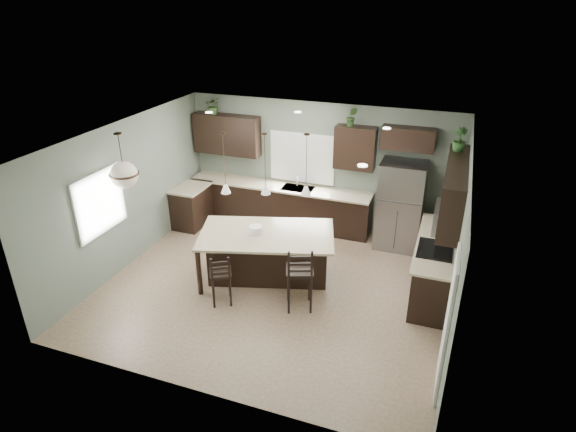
% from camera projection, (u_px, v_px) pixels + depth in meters
% --- Properties ---
extents(ground, '(6.00, 6.00, 0.00)m').
position_uv_depth(ground, '(276.00, 285.00, 8.85)').
color(ground, '#9E8466').
rests_on(ground, ground).
extents(pantry_door, '(0.04, 0.82, 2.04)m').
position_uv_depth(pantry_door, '(447.00, 326.00, 6.19)').
color(pantry_door, white).
rests_on(pantry_door, ground).
extents(window_back, '(1.35, 0.02, 1.00)m').
position_uv_depth(window_back, '(302.00, 158.00, 10.63)').
color(window_back, white).
rests_on(window_back, room_shell).
extents(window_left, '(0.02, 1.10, 1.00)m').
position_uv_depth(window_left, '(99.00, 203.00, 8.41)').
color(window_left, white).
rests_on(window_left, room_shell).
extents(left_return_cabs, '(0.60, 0.90, 0.90)m').
position_uv_depth(left_return_cabs, '(191.00, 207.00, 10.93)').
color(left_return_cabs, black).
rests_on(left_return_cabs, ground).
extents(left_return_countertop, '(0.66, 0.96, 0.04)m').
position_uv_depth(left_return_countertop, '(190.00, 188.00, 10.72)').
color(left_return_countertop, '#C5B995').
rests_on(left_return_countertop, left_return_cabs).
extents(back_lower_cabs, '(4.20, 0.60, 0.90)m').
position_uv_depth(back_lower_cabs, '(279.00, 205.00, 11.00)').
color(back_lower_cabs, black).
rests_on(back_lower_cabs, ground).
extents(back_countertop, '(4.20, 0.66, 0.04)m').
position_uv_depth(back_countertop, '(279.00, 186.00, 10.78)').
color(back_countertop, '#C5B995').
rests_on(back_countertop, back_lower_cabs).
extents(sink_inset, '(0.70, 0.45, 0.01)m').
position_uv_depth(sink_inset, '(298.00, 188.00, 10.64)').
color(sink_inset, gray).
rests_on(sink_inset, back_countertop).
extents(faucet, '(0.02, 0.02, 0.28)m').
position_uv_depth(faucet, '(297.00, 183.00, 10.55)').
color(faucet, silver).
rests_on(faucet, back_countertop).
extents(back_upper_left, '(1.55, 0.34, 0.90)m').
position_uv_depth(back_upper_left, '(227.00, 134.00, 10.86)').
color(back_upper_left, black).
rests_on(back_upper_left, room_shell).
extents(back_upper_right, '(0.85, 0.34, 0.90)m').
position_uv_depth(back_upper_right, '(355.00, 148.00, 9.96)').
color(back_upper_right, black).
rests_on(back_upper_right, room_shell).
extents(fridge_header, '(1.05, 0.34, 0.45)m').
position_uv_depth(fridge_header, '(408.00, 139.00, 9.51)').
color(fridge_header, black).
rests_on(fridge_header, room_shell).
extents(right_lower_cabs, '(0.60, 2.35, 0.90)m').
position_uv_depth(right_lower_cabs, '(434.00, 267.00, 8.58)').
color(right_lower_cabs, black).
rests_on(right_lower_cabs, ground).
extents(right_countertop, '(0.66, 2.35, 0.04)m').
position_uv_depth(right_countertop, '(436.00, 243.00, 8.38)').
color(right_countertop, '#C5B995').
rests_on(right_countertop, right_lower_cabs).
extents(cooktop, '(0.58, 0.75, 0.02)m').
position_uv_depth(cooktop, '(435.00, 250.00, 8.14)').
color(cooktop, black).
rests_on(cooktop, right_countertop).
extents(wall_oven_front, '(0.01, 0.72, 0.60)m').
position_uv_depth(wall_oven_front, '(415.00, 271.00, 8.44)').
color(wall_oven_front, gray).
rests_on(wall_oven_front, right_lower_cabs).
extents(right_upper_cabs, '(0.34, 2.35, 0.90)m').
position_uv_depth(right_upper_cabs, '(454.00, 190.00, 7.89)').
color(right_upper_cabs, black).
rests_on(right_upper_cabs, room_shell).
extents(microwave, '(0.40, 0.75, 0.40)m').
position_uv_depth(microwave, '(446.00, 218.00, 7.85)').
color(microwave, gray).
rests_on(microwave, right_upper_cabs).
extents(refrigerator, '(0.90, 0.74, 1.85)m').
position_uv_depth(refrigerator, '(400.00, 206.00, 9.82)').
color(refrigerator, gray).
rests_on(refrigerator, ground).
extents(kitchen_island, '(2.71, 2.00, 0.92)m').
position_uv_depth(kitchen_island, '(267.00, 255.00, 8.92)').
color(kitchen_island, black).
rests_on(kitchen_island, ground).
extents(serving_dish, '(0.24, 0.24, 0.14)m').
position_uv_depth(serving_dish, '(256.00, 230.00, 8.70)').
color(serving_dish, white).
rests_on(serving_dish, kitchen_island).
extents(bar_stool_left, '(0.50, 0.50, 0.98)m').
position_uv_depth(bar_stool_left, '(221.00, 278.00, 8.17)').
color(bar_stool_left, black).
rests_on(bar_stool_left, ground).
extents(bar_stool_right, '(0.58, 0.58, 1.21)m').
position_uv_depth(bar_stool_right, '(299.00, 277.00, 8.00)').
color(bar_stool_right, black).
rests_on(bar_stool_right, ground).
extents(pendant_left, '(0.17, 0.17, 1.10)m').
position_uv_depth(pendant_left, '(224.00, 163.00, 8.18)').
color(pendant_left, white).
rests_on(pendant_left, room_shell).
extents(pendant_center, '(0.17, 0.17, 1.10)m').
position_uv_depth(pendant_center, '(265.00, 164.00, 8.15)').
color(pendant_center, white).
rests_on(pendant_center, room_shell).
extents(pendant_right, '(0.17, 0.17, 1.10)m').
position_uv_depth(pendant_right, '(306.00, 165.00, 8.11)').
color(pendant_right, white).
rests_on(pendant_right, room_shell).
extents(chandelier, '(0.51, 0.51, 0.98)m').
position_uv_depth(chandelier, '(122.00, 161.00, 8.13)').
color(chandelier, beige).
rests_on(chandelier, room_shell).
extents(plant_back_left, '(0.43, 0.40, 0.38)m').
position_uv_depth(plant_back_left, '(213.00, 105.00, 10.64)').
color(plant_back_left, '#365726').
rests_on(plant_back_left, back_upper_left).
extents(plant_back_right, '(0.25, 0.22, 0.40)m').
position_uv_depth(plant_back_right, '(352.00, 117.00, 9.69)').
color(plant_back_right, '#2B481F').
rests_on(plant_back_right, back_upper_right).
extents(plant_right_wall, '(0.31, 0.31, 0.42)m').
position_uv_depth(plant_right_wall, '(460.00, 139.00, 8.22)').
color(plant_right_wall, '#2A5425').
rests_on(plant_right_wall, right_upper_cabs).
extents(room_shell, '(6.00, 6.00, 6.00)m').
position_uv_depth(room_shell, '(274.00, 201.00, 8.12)').
color(room_shell, slate).
rests_on(room_shell, ground).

